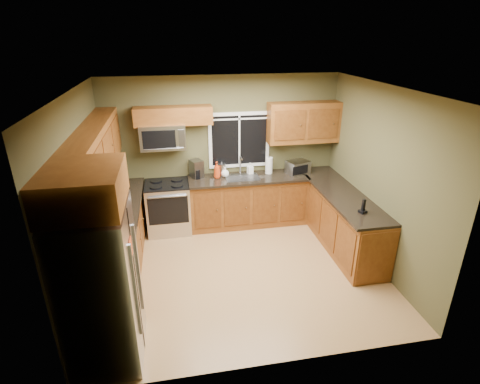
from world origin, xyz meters
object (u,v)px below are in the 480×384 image
object	(u,v)px
microwave	(163,136)
soap_bottle_b	(250,168)
cordless_phone	(363,209)
coffee_maker	(197,169)
range	(169,207)
refrigerator	(101,287)
soap_bottle_a	(217,170)
kettle	(222,169)
soap_bottle_c	(225,172)
paper_towel_roll	(269,165)
toaster_oven	(298,167)

from	to	relation	value
microwave	soap_bottle_b	distance (m)	1.68
cordless_phone	coffee_maker	bearing A→B (deg)	140.19
range	cordless_phone	xyz separation A→B (m)	(2.80, -1.72, 0.54)
microwave	cordless_phone	world-z (taller)	microwave
refrigerator	soap_bottle_a	bearing A→B (deg)	60.77
cordless_phone	kettle	bearing A→B (deg)	133.57
refrigerator	kettle	distance (m)	3.40
range	kettle	size ratio (longest dim) A/B	3.43
soap_bottle_a	soap_bottle_c	size ratio (longest dim) A/B	1.67
range	soap_bottle_a	size ratio (longest dim) A/B	3.09
microwave	paper_towel_roll	distance (m)	1.98
cordless_phone	paper_towel_roll	bearing A→B (deg)	116.67
toaster_oven	soap_bottle_b	size ratio (longest dim) A/B	2.23
toaster_oven	soap_bottle_c	distance (m)	1.35
kettle	soap_bottle_c	distance (m)	0.10
range	paper_towel_roll	bearing A→B (deg)	4.11
coffee_maker	kettle	xyz separation A→B (m)	(0.46, 0.01, -0.02)
refrigerator	range	distance (m)	2.89
range	microwave	size ratio (longest dim) A/B	1.23
kettle	soap_bottle_c	world-z (taller)	kettle
toaster_oven	refrigerator	bearing A→B (deg)	-137.86
range	refrigerator	bearing A→B (deg)	-103.97
coffee_maker	paper_towel_roll	distance (m)	1.33
cordless_phone	microwave	bearing A→B (deg)	146.55
soap_bottle_c	cordless_phone	world-z (taller)	cordless_phone
range	toaster_oven	xyz separation A→B (m)	(2.40, 0.02, 0.59)
paper_towel_roll	soap_bottle_a	distance (m)	0.98
refrigerator	kettle	xyz separation A→B (m)	(1.69, 2.95, 0.17)
paper_towel_roll	soap_bottle_b	distance (m)	0.35
soap_bottle_a	soap_bottle_b	size ratio (longest dim) A/B	1.46
kettle	cordless_phone	distance (m)	2.62
range	coffee_maker	xyz separation A→B (m)	(0.54, 0.17, 0.62)
toaster_oven	paper_towel_roll	size ratio (longest dim) A/B	1.37
microwave	soap_bottle_c	size ratio (longest dim) A/B	4.18
refrigerator	toaster_oven	xyz separation A→B (m)	(3.08, 2.79, 0.16)
coffee_maker	soap_bottle_a	distance (m)	0.37
range	cordless_phone	size ratio (longest dim) A/B	4.39
range	soap_bottle_a	world-z (taller)	soap_bottle_a
coffee_maker	soap_bottle_b	distance (m)	0.99
microwave	soap_bottle_c	xyz separation A→B (m)	(1.05, -0.03, -0.70)
soap_bottle_a	soap_bottle_c	world-z (taller)	soap_bottle_a
coffee_maker	soap_bottle_c	world-z (taller)	coffee_maker
soap_bottle_b	paper_towel_roll	bearing A→B (deg)	-6.43
microwave	toaster_oven	xyz separation A→B (m)	(2.40, -0.12, -0.67)
kettle	cordless_phone	bearing A→B (deg)	-46.43
microwave	coffee_maker	size ratio (longest dim) A/B	2.39
coffee_maker	soap_bottle_a	bearing A→B (deg)	-15.41
soap_bottle_a	microwave	bearing A→B (deg)	175.81
soap_bottle_c	refrigerator	bearing A→B (deg)	-121.18
toaster_oven	soap_bottle_a	size ratio (longest dim) A/B	1.53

